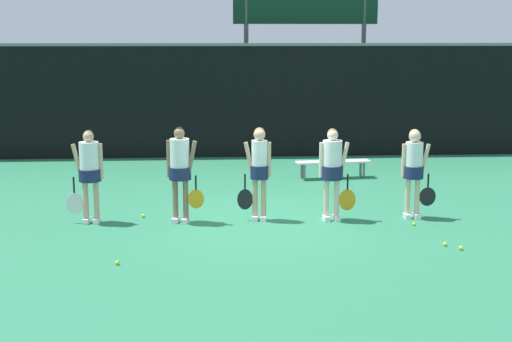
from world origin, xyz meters
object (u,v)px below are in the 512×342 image
object	(u,v)px
bench_courtside	(333,163)
tennis_ball_7	(80,208)
tennis_ball_5	(414,224)
scoreboard	(306,11)
tennis_ball_1	(117,263)
tennis_ball_3	(461,248)
tennis_ball_6	(247,197)
player_3	(332,166)
tennis_ball_0	(143,216)
player_0	(89,169)
player_2	(259,166)
player_1	(180,166)
player_4	(414,166)
tennis_ball_4	(445,244)
tennis_ball_2	(246,205)

from	to	relation	value
bench_courtside	tennis_ball_7	bearing A→B (deg)	-159.18
tennis_ball_5	scoreboard	bearing A→B (deg)	94.69
tennis_ball_1	tennis_ball_3	distance (m)	5.41
scoreboard	tennis_ball_7	size ratio (longest dim) A/B	73.31
tennis_ball_6	scoreboard	bearing A→B (deg)	73.44
player_3	tennis_ball_0	distance (m)	3.67
player_3	tennis_ball_3	world-z (taller)	player_3
player_0	bench_courtside	bearing A→B (deg)	38.17
tennis_ball_1	player_2	bearing A→B (deg)	47.45
player_1	player_4	bearing A→B (deg)	12.45
bench_courtside	player_3	distance (m)	4.00
player_0	tennis_ball_6	world-z (taller)	player_0
tennis_ball_0	tennis_ball_5	world-z (taller)	tennis_ball_0
tennis_ball_0	tennis_ball_4	size ratio (longest dim) A/B	0.99
player_1	player_3	size ratio (longest dim) A/B	1.03
player_3	tennis_ball_4	bearing A→B (deg)	-53.46
tennis_ball_0	tennis_ball_7	xyz separation A→B (m)	(-1.30, 0.66, 0.00)
tennis_ball_5	tennis_ball_0	bearing A→B (deg)	169.65
player_2	tennis_ball_7	xyz separation A→B (m)	(-3.47, 0.98, -0.98)
tennis_ball_2	tennis_ball_5	distance (m)	3.38
tennis_ball_6	tennis_ball_7	world-z (taller)	tennis_ball_6
tennis_ball_2	scoreboard	bearing A→B (deg)	74.48
tennis_ball_3	tennis_ball_4	bearing A→B (deg)	129.07
tennis_ball_1	tennis_ball_4	xyz separation A→B (m)	(5.21, 0.64, 0.00)
scoreboard	player_1	bearing A→B (deg)	-110.87
tennis_ball_0	tennis_ball_7	world-z (taller)	tennis_ball_7
tennis_ball_5	tennis_ball_1	bearing A→B (deg)	-159.24
player_4	tennis_ball_0	world-z (taller)	player_4
tennis_ball_2	tennis_ball_6	distance (m)	0.75
bench_courtside	tennis_ball_5	size ratio (longest dim) A/B	27.74
player_0	tennis_ball_2	distance (m)	3.21
player_3	tennis_ball_6	world-z (taller)	player_3
tennis_ball_0	tennis_ball_5	distance (m)	5.01
player_0	player_4	distance (m)	5.97
tennis_ball_0	tennis_ball_5	xyz separation A→B (m)	(4.93, -0.90, -0.00)
scoreboard	player_1	xyz separation A→B (m)	(-3.42, -8.98, -3.05)
tennis_ball_2	tennis_ball_7	world-z (taller)	tennis_ball_7
player_0	tennis_ball_0	distance (m)	1.37
tennis_ball_7	scoreboard	bearing A→B (deg)	55.47
player_0	tennis_ball_0	xyz separation A→B (m)	(0.91, 0.32, -0.97)
bench_courtside	tennis_ball_0	distance (m)	5.47
player_1	tennis_ball_7	distance (m)	2.50
player_0	player_1	distance (m)	1.65
player_1	tennis_ball_0	distance (m)	1.31
tennis_ball_0	tennis_ball_3	bearing A→B (deg)	-24.49
player_2	player_4	xyz separation A→B (m)	(2.89, -0.01, -0.02)
tennis_ball_0	tennis_ball_2	distance (m)	2.10
player_2	tennis_ball_1	bearing A→B (deg)	-125.43
bench_courtside	player_2	size ratio (longest dim) A/B	1.05
scoreboard	player_0	bearing A→B (deg)	-119.63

